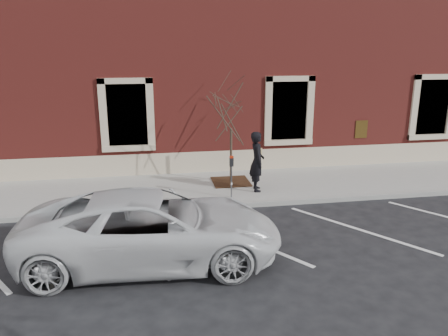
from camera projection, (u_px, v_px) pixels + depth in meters
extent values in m
plane|color=#28282B|center=(227.00, 208.00, 13.34)|extent=(120.00, 120.00, 0.00)
cube|color=#AFACA4|center=(218.00, 188.00, 14.98)|extent=(40.00, 3.50, 0.15)
cube|color=#9E9E99|center=(228.00, 206.00, 13.28)|extent=(40.00, 0.12, 0.15)
cube|color=maroon|center=(197.00, 63.00, 19.61)|extent=(40.00, 8.50, 8.00)
cube|color=#C3B195|center=(211.00, 161.00, 16.54)|extent=(40.00, 0.06, 0.80)
cube|color=black|center=(127.00, 114.00, 15.66)|extent=(1.40, 0.30, 2.20)
cube|color=#C3B195|center=(129.00, 148.00, 15.83)|extent=(1.90, 0.20, 0.20)
cube|color=black|center=(288.00, 110.00, 16.65)|extent=(1.40, 0.30, 2.20)
cube|color=#C3B195|center=(288.00, 142.00, 16.81)|extent=(1.90, 0.20, 0.20)
cube|color=black|center=(430.00, 107.00, 17.63)|extent=(1.40, 0.30, 2.20)
cube|color=#C3B195|center=(429.00, 137.00, 17.79)|extent=(1.90, 0.20, 0.20)
imported|color=black|center=(257.00, 161.00, 14.24)|extent=(0.54, 0.76, 1.97)
cylinder|color=#595B60|center=(231.00, 182.00, 13.70)|extent=(0.04, 0.04, 1.02)
cube|color=black|center=(231.00, 162.00, 13.52)|extent=(0.12, 0.09, 0.27)
cube|color=red|center=(232.00, 157.00, 13.48)|extent=(0.11, 0.09, 0.06)
cube|color=white|center=(232.00, 184.00, 13.67)|extent=(0.05, 0.00, 0.07)
cube|color=#372111|center=(231.00, 182.00, 15.35)|extent=(1.28, 1.28, 0.03)
cylinder|color=#3F3126|center=(231.00, 156.00, 15.09)|extent=(0.08, 0.08, 1.91)
imported|color=silver|center=(152.00, 228.00, 9.87)|extent=(5.98, 3.02, 1.62)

